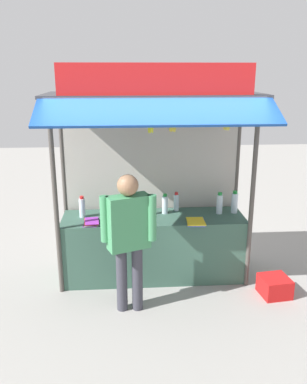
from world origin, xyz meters
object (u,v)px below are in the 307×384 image
at_px(water_bottle_left, 234,203).
at_px(plastic_crate, 275,286).
at_px(magazine_stack_mid_right, 144,217).
at_px(banana_bunch_inner_right, 151,127).
at_px(magazine_stack_back_right, 196,222).
at_px(water_bottle_far_right, 219,204).
at_px(vendor_person, 129,231).
at_px(water_bottle_front_right, 176,202).
at_px(banana_bunch_rightmost, 173,125).
at_px(water_bottle_front_left, 165,204).
at_px(banana_bunch_inner_left, 227,124).
at_px(magazine_stack_back_left, 91,222).
at_px(water_bottle_mid_left, 82,207).

xyz_separation_m(water_bottle_left, plastic_crate, (0.39, -0.72, -0.90)).
xyz_separation_m(magazine_stack_mid_right, banana_bunch_inner_right, (0.06, -0.36, 1.25)).
bearing_deg(magazine_stack_back_right, water_bottle_far_right, 41.82).
bearing_deg(water_bottle_far_right, vendor_person, -144.72).
height_order(water_bottle_far_right, water_bottle_front_right, water_bottle_far_right).
relative_size(water_bottle_front_right, banana_bunch_rightmost, 0.91).
bearing_deg(banana_bunch_inner_right, vendor_person, -126.82).
xyz_separation_m(water_bottle_far_right, magazine_stack_mid_right, (-1.04, -0.16, -0.11)).
relative_size(vendor_person, plastic_crate, 4.78).
height_order(water_bottle_front_left, magazine_stack_mid_right, water_bottle_front_left).
bearing_deg(water_bottle_left, magazine_stack_back_right, -148.96).
bearing_deg(plastic_crate, magazine_stack_back_right, 159.95).
bearing_deg(banana_bunch_inner_right, water_bottle_front_left, 68.15).
bearing_deg(banana_bunch_inner_left, magazine_stack_back_right, 149.67).
height_order(vendor_person, plastic_crate, vendor_person).
distance_m(water_bottle_far_right, magazine_stack_back_right, 0.53).
xyz_separation_m(water_bottle_front_right, magazine_stack_back_right, (0.20, -0.51, -0.11)).
relative_size(water_bottle_left, magazine_stack_back_left, 1.08).
xyz_separation_m(banana_bunch_rightmost, plastic_crate, (1.32, -0.18, -2.05)).
relative_size(magazine_stack_mid_right, plastic_crate, 0.84).
bearing_deg(magazine_stack_mid_right, water_bottle_left, 8.03).
xyz_separation_m(water_bottle_mid_left, banana_bunch_rightmost, (1.15, -0.50, 1.15)).
bearing_deg(magazine_stack_mid_right, banana_bunch_inner_left, -20.36).
distance_m(water_bottle_front_right, banana_bunch_inner_left, 1.45).
height_order(magazine_stack_back_left, banana_bunch_rightmost, banana_bunch_rightmost).
xyz_separation_m(water_bottle_mid_left, plastic_crate, (2.47, -0.69, -0.89)).
distance_m(water_bottle_front_right, banana_bunch_rightmost, 1.36).
bearing_deg(water_bottle_far_right, banana_bunch_rightmost, -144.33).
bearing_deg(vendor_person, magazine_stack_back_right, -169.13).
relative_size(magazine_stack_mid_right, magazine_stack_back_right, 0.90).
xyz_separation_m(water_bottle_front_left, vendor_person, (-0.51, -0.95, 0.00)).
xyz_separation_m(water_bottle_front_left, plastic_crate, (1.35, -0.76, -0.89)).
relative_size(magazine_stack_back_left, banana_bunch_rightmost, 1.00).
relative_size(water_bottle_left, banana_bunch_inner_right, 1.06).
distance_m(water_bottle_left, magazine_stack_mid_right, 1.28).
distance_m(magazine_stack_back_left, vendor_person, 0.79).
bearing_deg(magazine_stack_back_left, water_bottle_left, 8.49).
xyz_separation_m(water_bottle_front_right, plastic_crate, (1.18, -0.87, -0.88)).
bearing_deg(banana_bunch_inner_right, water_bottle_mid_left, 150.47).
xyz_separation_m(water_bottle_left, magazine_stack_mid_right, (-1.26, -0.18, -0.12)).
height_order(magazine_stack_back_right, banana_bunch_rightmost, banana_bunch_rightmost).
bearing_deg(water_bottle_front_right, magazine_stack_back_left, -159.17).
relative_size(magazine_stack_back_right, plastic_crate, 0.93).
bearing_deg(water_bottle_far_right, banana_bunch_inner_left, -99.18).
bearing_deg(magazine_stack_mid_right, water_bottle_far_right, 8.74).
xyz_separation_m(water_bottle_mid_left, water_bottle_left, (2.09, 0.03, 0.01)).
height_order(magazine_stack_back_left, vendor_person, vendor_person).
xyz_separation_m(water_bottle_mid_left, magazine_stack_mid_right, (0.83, -0.15, -0.11)).
bearing_deg(water_bottle_far_right, water_bottle_mid_left, -179.58).
distance_m(water_bottle_mid_left, magazine_stack_back_left, 0.32).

